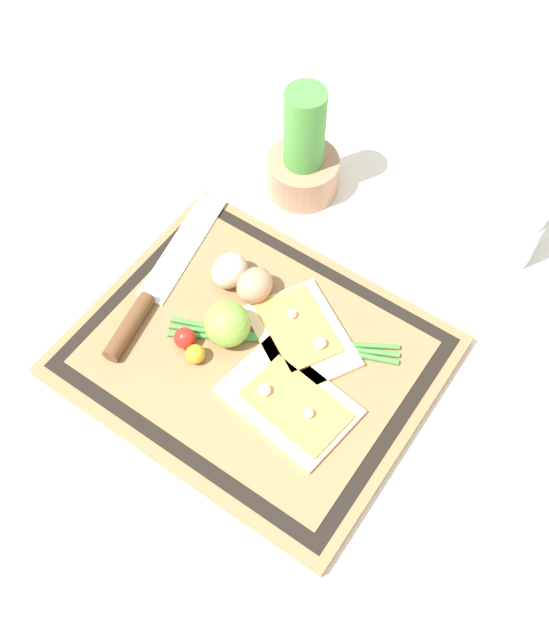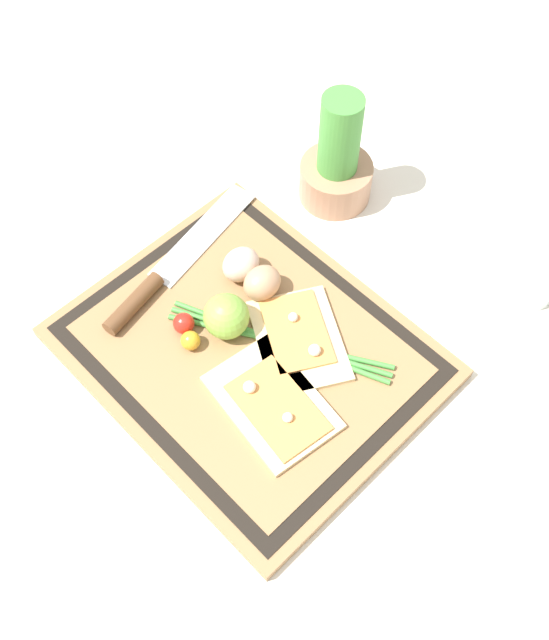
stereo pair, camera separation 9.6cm
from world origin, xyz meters
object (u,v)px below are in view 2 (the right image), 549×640
sauce_jar (529,268)px  egg_brown (262,283)px  pizza_slice_near (273,403)px  knife (158,279)px  pizza_slice_far (299,338)px  herb_pot (337,165)px  cherry_tomato_yellow (190,341)px  cherry_tomato_red (184,323)px  lime (227,316)px  egg_pink (241,264)px

sauce_jar → egg_brown: bearing=-130.0°
pizza_slice_near → knife: pizza_slice_near is taller
pizza_slice_far → herb_pot: (-0.15, 0.23, 0.04)m
cherry_tomato_yellow → pizza_slice_far: bearing=48.9°
cherry_tomato_red → lime: bearing=47.5°
egg_pink → cherry_tomato_red: size_ratio=1.90×
pizza_slice_far → herb_pot: 0.28m
sauce_jar → pizza_slice_near: bearing=-104.9°
egg_brown → egg_pink: same height
egg_pink → pizza_slice_near: bearing=-32.0°
pizza_slice_far → egg_pink: 0.13m
cherry_tomato_yellow → egg_brown: bearing=88.0°
egg_brown → egg_pink: bearing=179.3°
knife → cherry_tomato_red: size_ratio=10.58×
knife → pizza_slice_far: bearing=20.1°
egg_brown → sauce_jar: bearing=50.0°
knife → cherry_tomato_yellow: bearing=-17.2°
pizza_slice_near → egg_brown: bearing=140.5°
pizza_slice_near → cherry_tomato_red: bearing=-177.8°
pizza_slice_far → egg_brown: egg_brown is taller
cherry_tomato_yellow → egg_pink: bearing=106.8°
egg_pink → lime: 0.09m
lime → cherry_tomato_yellow: lime is taller
pizza_slice_near → knife: bearing=176.1°
knife → sauce_jar: sauce_jar is taller
egg_brown → sauce_jar: size_ratio=0.57×
lime → herb_pot: size_ratio=0.33×
lime → cherry_tomato_yellow: 0.06m
pizza_slice_far → lime: 0.10m
cherry_tomato_yellow → herb_pot: herb_pot is taller
knife → lime: 0.12m
pizza_slice_far → egg_brown: 0.09m
cherry_tomato_red → herb_pot: (-0.03, 0.32, 0.03)m
herb_pot → cherry_tomato_red: bearing=-84.0°
pizza_slice_near → pizza_slice_far: same height
pizza_slice_far → herb_pot: bearing=123.3°
pizza_slice_far → egg_pink: (-0.13, 0.02, 0.02)m
egg_brown → cherry_tomato_yellow: bearing=-92.0°
pizza_slice_near → egg_brown: (-0.13, 0.11, 0.02)m
cherry_tomato_yellow → lime: bearing=75.4°
knife → cherry_tomato_red: (0.08, -0.02, 0.01)m
herb_pot → pizza_slice_far: bearing=-56.7°
egg_pink → lime: lime is taller
egg_pink → lime: size_ratio=0.90×
herb_pot → sauce_jar: herb_pot is taller
lime → egg_brown: bearing=97.5°
knife → herb_pot: bearing=81.1°
egg_brown → lime: lime is taller
egg_pink → cherry_tomato_yellow: bearing=-73.2°
knife → herb_pot: size_ratio=1.63×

